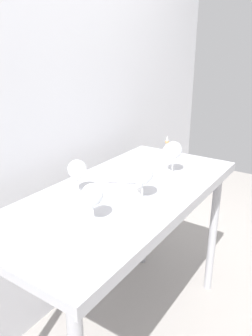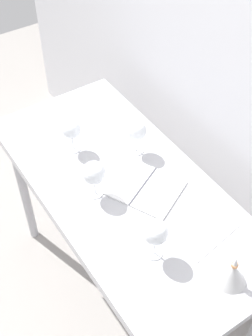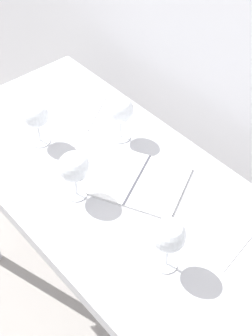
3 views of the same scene
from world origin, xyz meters
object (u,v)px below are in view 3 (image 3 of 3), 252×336
(wine_glass_near_right, at_px, (169,236))
(wine_glass_near_left, at_px, (36,116))
(wine_glass_far_left, at_px, (121,111))
(tasting_sheet_lower, at_px, (76,110))
(wine_glass_near_center, at_px, (74,168))
(open_notebook, at_px, (137,180))
(tasting_sheet_upper, at_px, (226,229))

(wine_glass_near_right, relative_size, wine_glass_near_left, 1.12)
(wine_glass_far_left, distance_m, tasting_sheet_lower, 0.26)
(wine_glass_far_left, distance_m, wine_glass_near_center, 0.30)
(wine_glass_far_left, bearing_deg, open_notebook, -26.47)
(wine_glass_near_left, relative_size, tasting_sheet_lower, 0.77)
(wine_glass_near_right, distance_m, tasting_sheet_lower, 0.75)
(wine_glass_far_left, relative_size, tasting_sheet_lower, 0.80)
(wine_glass_near_center, xyz_separation_m, wine_glass_near_left, (-0.28, 0.05, -0.01))
(wine_glass_far_left, height_order, wine_glass_near_left, wine_glass_far_left)
(wine_glass_near_right, distance_m, wine_glass_near_left, 0.65)
(wine_glass_near_right, xyz_separation_m, open_notebook, (-0.29, 0.15, -0.12))
(wine_glass_near_right, distance_m, wine_glass_far_left, 0.54)
(wine_glass_near_right, xyz_separation_m, wine_glass_near_center, (-0.37, -0.03, -0.01))
(wine_glass_far_left, xyz_separation_m, wine_glass_near_center, (0.12, -0.28, 0.00))
(tasting_sheet_lower, bearing_deg, wine_glass_near_center, -68.73)
(wine_glass_near_left, distance_m, tasting_sheet_upper, 0.72)
(wine_glass_near_left, distance_m, tasting_sheet_lower, 0.24)
(wine_glass_near_center, bearing_deg, tasting_sheet_upper, 32.09)
(wine_glass_near_left, distance_m, open_notebook, 0.40)
(wine_glass_near_right, height_order, wine_glass_near_center, wine_glass_near_right)
(open_notebook, bearing_deg, wine_glass_far_left, 127.07)
(wine_glass_near_center, xyz_separation_m, open_notebook, (0.08, 0.18, -0.12))
(wine_glass_far_left, distance_m, open_notebook, 0.25)
(wine_glass_near_left, xyz_separation_m, open_notebook, (0.36, 0.13, -0.11))
(open_notebook, bearing_deg, wine_glass_near_center, -140.11)
(wine_glass_near_right, bearing_deg, wine_glass_near_center, -175.10)
(wine_glass_near_right, relative_size, wine_glass_far_left, 1.08)
(wine_glass_far_left, height_order, open_notebook, wine_glass_far_left)
(wine_glass_near_right, relative_size, tasting_sheet_lower, 0.86)
(open_notebook, xyz_separation_m, tasting_sheet_upper, (0.32, 0.07, -0.00))
(wine_glass_far_left, distance_m, tasting_sheet_upper, 0.53)
(wine_glass_near_left, xyz_separation_m, tasting_sheet_upper, (0.68, 0.20, -0.11))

